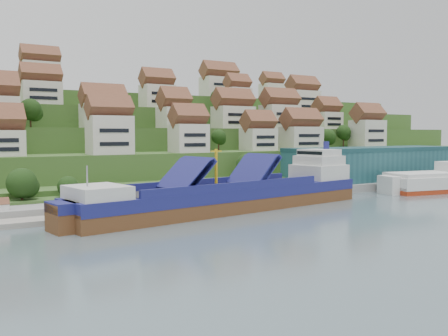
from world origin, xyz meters
TOP-DOWN VIEW (x-y plane):
  - ground at (0.00, 0.00)m, footprint 300.00×300.00m
  - quay at (20.00, 15.00)m, footprint 180.00×14.00m
  - hillside at (0.00, 103.55)m, footprint 260.00×128.00m
  - hillside_village at (1.40, 59.91)m, footprint 158.52×62.65m
  - hillside_trees at (-1.63, 45.71)m, footprint 145.54×62.59m
  - warehouse at (52.00, 17.00)m, footprint 60.00×15.00m
  - flagpole at (18.11, 10.00)m, footprint 1.28×0.16m
  - cargo_ship at (-9.00, 0.07)m, footprint 71.92×20.83m
  - second_ship at (58.03, -1.43)m, footprint 32.51×16.63m

SIDE VIEW (x-z plane):
  - ground at x=0.00m, z-range 0.00..0.00m
  - quay at x=20.00m, z-range 0.00..2.20m
  - second_ship at x=58.03m, z-range -1.78..7.21m
  - cargo_ship at x=-9.00m, z-range -4.79..10.89m
  - flagpole at x=18.11m, z-range 2.88..10.88m
  - warehouse at x=52.00m, z-range 2.20..12.20m
  - hillside at x=0.00m, z-range -4.84..26.16m
  - hillside_trees at x=-1.63m, z-range 1.66..33.13m
  - hillside_village at x=1.40m, z-range 9.29..38.68m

